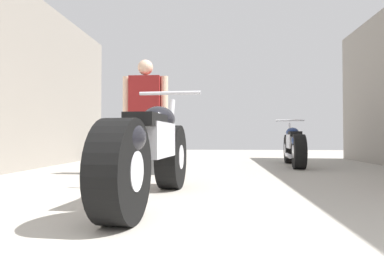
{
  "coord_description": "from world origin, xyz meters",
  "views": [
    {
      "loc": [
        0.02,
        -0.14,
        0.53
      ],
      "look_at": [
        -0.32,
        4.1,
        0.63
      ],
      "focal_mm": 32.34,
      "sensor_mm": 36.0,
      "label": 1
    }
  ],
  "objects_px": {
    "motorcycle_maroon_cruiser": "(151,151)",
    "mechanic_with_helmet": "(149,113)",
    "mechanic_in_blue": "(145,109)",
    "motorcycle_black_naked": "(294,146)"
  },
  "relations": [
    {
      "from": "mechanic_in_blue",
      "to": "mechanic_with_helmet",
      "type": "height_order",
      "value": "mechanic_with_helmet"
    },
    {
      "from": "motorcycle_black_naked",
      "to": "mechanic_with_helmet",
      "type": "distance_m",
      "value": 3.02
    },
    {
      "from": "motorcycle_black_naked",
      "to": "mechanic_with_helmet",
      "type": "xyz_separation_m",
      "value": [
        -2.81,
        0.89,
        0.67
      ]
    },
    {
      "from": "motorcycle_maroon_cruiser",
      "to": "mechanic_in_blue",
      "type": "distance_m",
      "value": 2.14
    },
    {
      "from": "mechanic_with_helmet",
      "to": "motorcycle_maroon_cruiser",
      "type": "bearing_deg",
      "value": -78.15
    },
    {
      "from": "motorcycle_maroon_cruiser",
      "to": "mechanic_with_helmet",
      "type": "distance_m",
      "value": 4.62
    },
    {
      "from": "motorcycle_black_naked",
      "to": "mechanic_with_helmet",
      "type": "bearing_deg",
      "value": 162.4
    },
    {
      "from": "mechanic_in_blue",
      "to": "mechanic_with_helmet",
      "type": "bearing_deg",
      "value": 100.41
    },
    {
      "from": "motorcycle_black_naked",
      "to": "motorcycle_maroon_cruiser",
      "type": "bearing_deg",
      "value": -117.51
    },
    {
      "from": "motorcycle_black_naked",
      "to": "mechanic_with_helmet",
      "type": "relative_size",
      "value": 1.07
    }
  ]
}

